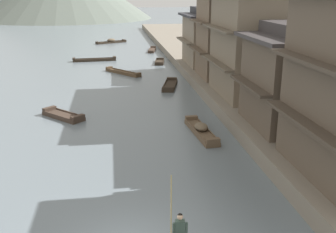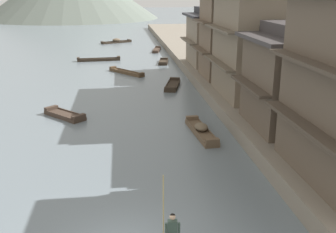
{
  "view_description": "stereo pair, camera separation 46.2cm",
  "coord_description": "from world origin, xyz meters",
  "px_view_note": "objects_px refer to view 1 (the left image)",
  "views": [
    {
      "loc": [
        -0.3,
        -12.16,
        8.95
      ],
      "look_at": [
        3.05,
        11.51,
        1.23
      ],
      "focal_mm": 42.22,
      "sensor_mm": 36.0,
      "label": 1
    },
    {
      "loc": [
        0.15,
        -12.22,
        8.95
      ],
      "look_at": [
        3.05,
        11.51,
        1.23
      ],
      "focal_mm": 42.22,
      "sensor_mm": 36.0,
      "label": 2
    }
  ],
  "objects_px": {
    "boat_moored_nearest": "(63,116)",
    "boat_midriver_drifting": "(159,62)",
    "boat_moored_far": "(152,50)",
    "house_waterfront_far": "(209,37)",
    "boat_moored_second": "(94,60)",
    "boat_moored_third": "(123,72)",
    "boatman_person": "(179,230)",
    "house_waterfront_tall": "(256,40)",
    "boat_crossing_west": "(201,130)",
    "house_waterfront_narrow": "(231,31)",
    "boat_upstream_distant": "(170,85)",
    "boat_midriver_upstream": "(111,41)",
    "house_waterfront_second": "(302,77)"
  },
  "relations": [
    {
      "from": "house_waterfront_far",
      "to": "boat_midriver_upstream",
      "type": "bearing_deg",
      "value": 111.88
    },
    {
      "from": "boat_crossing_west",
      "to": "house_waterfront_far",
      "type": "relative_size",
      "value": 0.65
    },
    {
      "from": "house_waterfront_tall",
      "to": "boatman_person",
      "type": "bearing_deg",
      "value": -116.32
    },
    {
      "from": "boat_crossing_west",
      "to": "house_waterfront_far",
      "type": "height_order",
      "value": "house_waterfront_far"
    },
    {
      "from": "boat_moored_nearest",
      "to": "boat_midriver_drifting",
      "type": "bearing_deg",
      "value": 65.63
    },
    {
      "from": "boatman_person",
      "to": "house_waterfront_tall",
      "type": "bearing_deg",
      "value": 63.68
    },
    {
      "from": "house_waterfront_far",
      "to": "boat_moored_second",
      "type": "bearing_deg",
      "value": 145.88
    },
    {
      "from": "boat_moored_nearest",
      "to": "house_waterfront_far",
      "type": "xyz_separation_m",
      "value": [
        14.44,
        15.15,
        3.75
      ]
    },
    {
      "from": "boat_upstream_distant",
      "to": "house_waterfront_narrow",
      "type": "bearing_deg",
      "value": -1.21
    },
    {
      "from": "boat_midriver_upstream",
      "to": "house_waterfront_tall",
      "type": "bearing_deg",
      "value": -74.68
    },
    {
      "from": "house_waterfront_narrow",
      "to": "boat_moored_second",
      "type": "bearing_deg",
      "value": 130.44
    },
    {
      "from": "boat_midriver_drifting",
      "to": "house_waterfront_tall",
      "type": "relative_size",
      "value": 0.41
    },
    {
      "from": "house_waterfront_tall",
      "to": "boat_crossing_west",
      "type": "bearing_deg",
      "value": -132.65
    },
    {
      "from": "house_waterfront_narrow",
      "to": "boatman_person",
      "type": "bearing_deg",
      "value": -109.89
    },
    {
      "from": "house_waterfront_narrow",
      "to": "boat_moored_nearest",
      "type": "bearing_deg",
      "value": -151.06
    },
    {
      "from": "boat_moored_far",
      "to": "boat_midriver_drifting",
      "type": "height_order",
      "value": "same"
    },
    {
      "from": "house_waterfront_far",
      "to": "boat_crossing_west",
      "type": "bearing_deg",
      "value": -104.7
    },
    {
      "from": "boatman_person",
      "to": "boat_moored_second",
      "type": "distance_m",
      "value": 41.41
    },
    {
      "from": "boat_moored_nearest",
      "to": "boat_midriver_drifting",
      "type": "xyz_separation_m",
      "value": [
        9.65,
        21.29,
        -0.03
      ]
    },
    {
      "from": "boat_moored_second",
      "to": "boat_moored_third",
      "type": "xyz_separation_m",
      "value": [
        3.42,
        -8.72,
        -0.01
      ]
    },
    {
      "from": "boat_midriver_upstream",
      "to": "house_waterfront_tall",
      "type": "xyz_separation_m",
      "value": [
        11.15,
        -40.71,
        4.96
      ]
    },
    {
      "from": "boat_moored_second",
      "to": "boat_upstream_distant",
      "type": "bearing_deg",
      "value": -63.86
    },
    {
      "from": "house_waterfront_second",
      "to": "boat_moored_third",
      "type": "bearing_deg",
      "value": 115.28
    },
    {
      "from": "boat_moored_second",
      "to": "house_waterfront_narrow",
      "type": "distance_m",
      "value": 21.34
    },
    {
      "from": "boat_upstream_distant",
      "to": "boat_crossing_west",
      "type": "xyz_separation_m",
      "value": [
        0.13,
        -13.1,
        0.09
      ]
    },
    {
      "from": "boat_moored_nearest",
      "to": "boat_upstream_distant",
      "type": "bearing_deg",
      "value": 42.51
    },
    {
      "from": "boat_moored_far",
      "to": "boat_upstream_distant",
      "type": "height_order",
      "value": "boat_upstream_distant"
    },
    {
      "from": "boat_moored_far",
      "to": "boat_midriver_drifting",
      "type": "xyz_separation_m",
      "value": [
        -0.12,
        -10.46,
        0.01
      ]
    },
    {
      "from": "house_waterfront_tall",
      "to": "house_waterfront_far",
      "type": "height_order",
      "value": "house_waterfront_tall"
    },
    {
      "from": "boat_moored_third",
      "to": "house_waterfront_far",
      "type": "distance_m",
      "value": 10.33
    },
    {
      "from": "boat_moored_third",
      "to": "house_waterfront_tall",
      "type": "distance_m",
      "value": 17.89
    },
    {
      "from": "boat_midriver_drifting",
      "to": "house_waterfront_far",
      "type": "height_order",
      "value": "house_waterfront_far"
    },
    {
      "from": "boat_moored_far",
      "to": "house_waterfront_tall",
      "type": "relative_size",
      "value": 0.57
    },
    {
      "from": "boat_moored_far",
      "to": "boat_midriver_drifting",
      "type": "distance_m",
      "value": 10.46
    },
    {
      "from": "boat_moored_third",
      "to": "boat_midriver_upstream",
      "type": "xyz_separation_m",
      "value": [
        -1.17,
        26.76,
        0.11
      ]
    },
    {
      "from": "boat_moored_third",
      "to": "boat_midriver_drifting",
      "type": "relative_size",
      "value": 1.31
    },
    {
      "from": "boat_midriver_drifting",
      "to": "boat_moored_second",
      "type": "bearing_deg",
      "value": 161.92
    },
    {
      "from": "boat_moored_third",
      "to": "boat_moored_far",
      "type": "xyz_separation_m",
      "value": [
        4.94,
        16.49,
        -0.01
      ]
    },
    {
      "from": "boat_crossing_west",
      "to": "house_waterfront_tall",
      "type": "height_order",
      "value": "house_waterfront_tall"
    },
    {
      "from": "house_waterfront_narrow",
      "to": "boat_crossing_west",
      "type": "bearing_deg",
      "value": -113.47
    },
    {
      "from": "boat_moored_second",
      "to": "house_waterfront_tall",
      "type": "bearing_deg",
      "value": -59.42
    },
    {
      "from": "boat_moored_nearest",
      "to": "boat_moored_far",
      "type": "bearing_deg",
      "value": 72.9
    },
    {
      "from": "boat_moored_nearest",
      "to": "boat_midriver_upstream",
      "type": "xyz_separation_m",
      "value": [
        3.65,
        42.02,
        0.09
      ]
    },
    {
      "from": "boatman_person",
      "to": "house_waterfront_tall",
      "type": "distance_m",
      "value": 20.97
    },
    {
      "from": "boat_moored_nearest",
      "to": "house_waterfront_far",
      "type": "height_order",
      "value": "house_waterfront_far"
    },
    {
      "from": "boat_moored_nearest",
      "to": "boat_upstream_distant",
      "type": "xyz_separation_m",
      "value": [
        9.09,
        8.33,
        -0.01
      ]
    },
    {
      "from": "boatman_person",
      "to": "boat_moored_third",
      "type": "height_order",
      "value": "boatman_person"
    },
    {
      "from": "boat_moored_nearest",
      "to": "house_waterfront_narrow",
      "type": "xyz_separation_m",
      "value": [
        14.85,
        8.21,
        5.06
      ]
    },
    {
      "from": "boat_upstream_distant",
      "to": "house_waterfront_far",
      "type": "bearing_deg",
      "value": 51.87
    },
    {
      "from": "boat_moored_second",
      "to": "boat_moored_far",
      "type": "height_order",
      "value": "boat_moored_second"
    }
  ]
}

